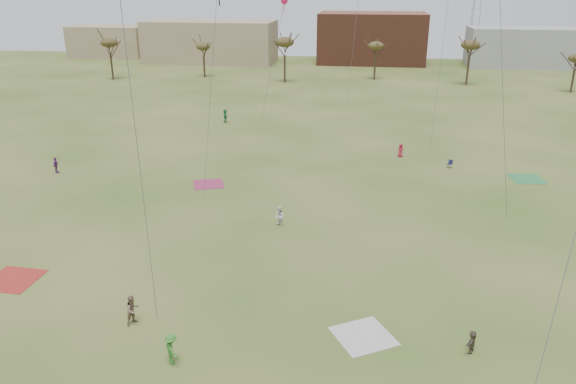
# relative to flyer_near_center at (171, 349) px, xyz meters

# --- Properties ---
(ground) EXTENTS (260.00, 260.00, 0.00)m
(ground) POSITION_rel_flyer_near_center_xyz_m (4.47, 0.30, -0.89)
(ground) COLOR #305019
(ground) RESTS_ON ground
(flyer_near_center) EXTENTS (1.27, 1.30, 1.79)m
(flyer_near_center) POSITION_rel_flyer_near_center_xyz_m (0.00, 0.00, 0.00)
(flyer_near_center) COLOR #337A28
(flyer_near_center) RESTS_ON ground
(spectator_fore_b) EXTENTS (1.07, 1.14, 1.87)m
(spectator_fore_b) POSITION_rel_flyer_near_center_xyz_m (-3.56, 3.24, 0.04)
(spectator_fore_b) COLOR #775F4C
(spectator_fore_b) RESTS_ON ground
(spectator_fore_c) EXTENTS (0.87, 1.32, 1.37)m
(spectator_fore_c) POSITION_rel_flyer_near_center_xyz_m (16.08, 3.37, -0.21)
(spectator_fore_c) COLOR brown
(spectator_fore_c) RESTS_ON ground
(spectator_mid_d) EXTENTS (0.56, 1.07, 1.74)m
(spectator_mid_d) POSITION_rel_flyer_near_center_xyz_m (-23.09, 28.58, -0.02)
(spectator_mid_d) COLOR #79398A
(spectator_mid_d) RESTS_ON ground
(spectator_mid_e) EXTENTS (1.04, 1.04, 1.70)m
(spectator_mid_e) POSITION_rel_flyer_near_center_xyz_m (2.84, 18.49, -0.04)
(spectator_mid_e) COLOR white
(spectator_mid_e) RESTS_ON ground
(flyer_far_a) EXTENTS (1.13, 1.88, 1.93)m
(flyer_far_a) POSITION_rel_flyer_near_center_xyz_m (-10.88, 53.38, 0.07)
(flyer_far_a) COLOR #2A804B
(flyer_far_a) RESTS_ON ground
(flyer_far_b) EXTENTS (0.90, 0.76, 1.58)m
(flyer_far_b) POSITION_rel_flyer_near_center_xyz_m (13.67, 39.91, -0.11)
(flyer_far_b) COLOR #B21E3B
(flyer_far_b) RESTS_ON ground
(blanket_red) EXTENTS (3.46, 3.46, 0.03)m
(blanket_red) POSITION_rel_flyer_near_center_xyz_m (-13.95, 6.92, -0.89)
(blanket_red) COLOR #A92721
(blanket_red) RESTS_ON ground
(blanket_cream) EXTENTS (4.28, 4.28, 0.03)m
(blanket_cream) POSITION_rel_flyer_near_center_xyz_m (10.15, 3.94, -0.89)
(blanket_cream) COLOR silver
(blanket_cream) RESTS_ON ground
(blanket_plum) EXTENTS (3.85, 3.85, 0.03)m
(blanket_plum) POSITION_rel_flyer_near_center_xyz_m (-5.96, 27.49, -0.89)
(blanket_plum) COLOR #942D53
(blanket_plum) RESTS_ON ground
(blanket_olive) EXTENTS (3.60, 3.60, 0.03)m
(blanket_olive) POSITION_rel_flyer_near_center_xyz_m (26.41, 33.92, -0.89)
(blanket_olive) COLOR #2F8146
(blanket_olive) RESTS_ON ground
(camp_chair_right) EXTENTS (0.72, 0.73, 0.87)m
(camp_chair_right) POSITION_rel_flyer_near_center_xyz_m (18.86, 36.55, -0.63)
(camp_chair_right) COLOR #15193A
(camp_chair_right) RESTS_ON ground
(tree_line) EXTENTS (117.44, 49.32, 8.91)m
(tree_line) POSITION_rel_flyer_near_center_xyz_m (1.62, 79.42, 6.19)
(tree_line) COLOR #3A2B1E
(tree_line) RESTS_ON ground
(building_tan) EXTENTS (32.00, 14.00, 10.00)m
(building_tan) POSITION_rel_flyer_near_center_xyz_m (-30.53, 115.30, 4.11)
(building_tan) COLOR #937F60
(building_tan) RESTS_ON ground
(building_brick) EXTENTS (26.00, 16.00, 12.00)m
(building_brick) POSITION_rel_flyer_near_center_xyz_m (9.47, 120.30, 5.11)
(building_brick) COLOR brown
(building_brick) RESTS_ON ground
(building_grey) EXTENTS (24.00, 12.00, 9.00)m
(building_grey) POSITION_rel_flyer_near_center_xyz_m (44.47, 118.30, 3.61)
(building_grey) COLOR gray
(building_grey) RESTS_ON ground
(building_tan_west) EXTENTS (20.00, 12.00, 8.00)m
(building_tan_west) POSITION_rel_flyer_near_center_xyz_m (-60.53, 122.30, 3.11)
(building_tan_west) COLOR #937F60
(building_tan_west) RESTS_ON ground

